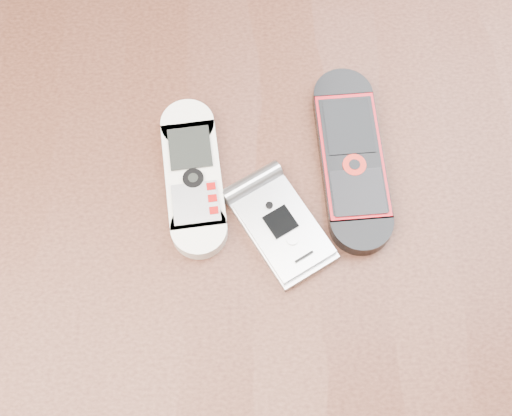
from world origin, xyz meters
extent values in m
plane|color=#472B19|center=(0.00, 0.00, 0.00)|extent=(4.00, 4.00, 0.00)
cube|color=black|center=(0.00, 0.00, 0.73)|extent=(1.20, 0.80, 0.03)
cube|color=white|center=(-0.05, 0.03, 0.76)|extent=(0.06, 0.14, 0.02)
cube|color=black|center=(0.08, 0.04, 0.76)|extent=(0.06, 0.17, 0.02)
cube|color=#BBBCC0|center=(0.03, -0.02, 0.76)|extent=(0.09, 0.11, 0.02)
camera|label=1|loc=(0.00, -0.21, 1.28)|focal=50.00mm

